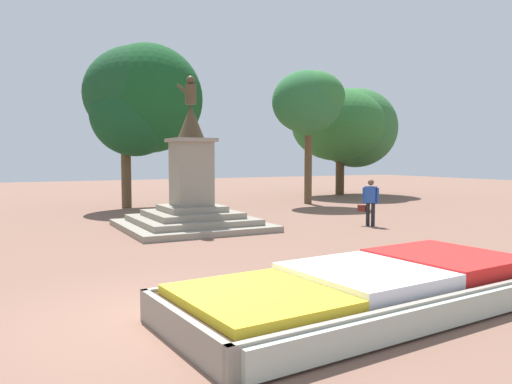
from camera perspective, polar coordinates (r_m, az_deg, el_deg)
ground_plane at (r=7.60m, az=-11.16°, el=-14.10°), size 90.26×90.26×0.00m
flower_planter at (r=8.12m, az=13.04°, el=-10.82°), size 6.46×3.17×0.66m
statue_monument at (r=16.61m, az=-7.37°, el=-0.96°), size 4.46×4.46×5.00m
pedestrian_with_handbag at (r=17.46m, az=12.90°, el=-0.90°), size 0.49×0.65×1.60m
park_tree_far_left at (r=23.88m, az=-12.82°, el=10.21°), size 5.44×4.86×7.57m
park_tree_behind_statue at (r=24.80m, az=6.15°, el=10.37°), size 3.58×3.20×6.56m
park_tree_far_right at (r=31.39m, az=10.32°, el=7.38°), size 6.95×6.11×6.66m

